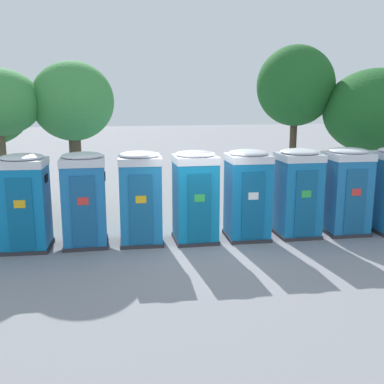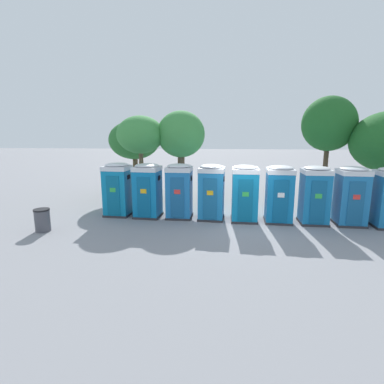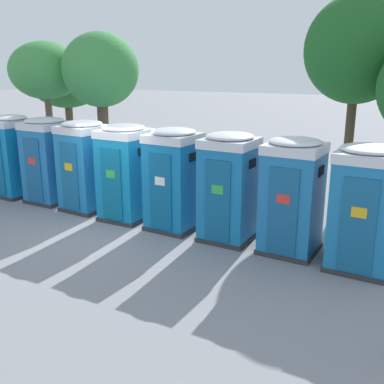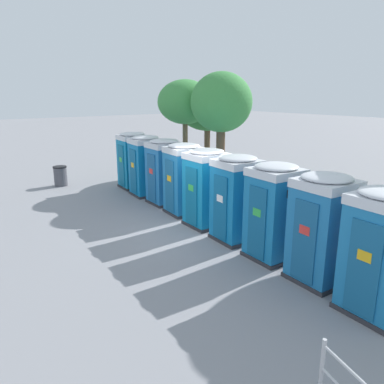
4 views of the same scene
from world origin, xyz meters
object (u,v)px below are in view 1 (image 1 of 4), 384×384
Objects in this scene: portapotty_4 at (195,196)px; street_tree_3 at (73,103)px; portapotty_2 at (84,199)px; portapotty_6 at (298,192)px; portapotty_1 at (25,202)px; portapotty_5 at (247,194)px; street_tree_1 at (295,87)px; street_tree_4 at (376,112)px; portapotty_3 at (141,197)px; portapotty_7 at (346,190)px.

portapotty_4 is 5.30m from street_tree_3.
portapotty_2 and portapotty_6 have the same top height.
portapotty_2 is at bearing -0.15° from portapotty_1.
street_tree_1 is at bearing 52.61° from portapotty_5.
portapotty_4 is 8.44m from street_tree_4.
portapotty_3 is 6.01m from portapotty_7.
portapotty_3 is (3.00, -0.12, 0.00)m from portapotty_1.
street_tree_3 is at bearing 155.60° from portapotty_7.
portapotty_7 is at bearing -3.34° from portapotty_3.
street_tree_3 is at bearing -172.51° from street_tree_1.
portapotty_6 is at bearing -3.85° from portapotty_2.
portapotty_7 is at bearing -2.42° from portapotty_4.
portapotty_1 is 6.01m from portapotty_5.
street_tree_1 is (1.92, 4.54, 3.12)m from portapotty_6.
portapotty_6 is at bearing -2.42° from portapotty_4.
portapotty_1 is 9.01m from portapotty_7.
portapotty_7 is (6.00, -0.35, -0.00)m from portapotty_3.
portapotty_3 is at bearing 176.35° from portapotty_6.
portapotty_4 is 4.51m from portapotty_7.
portapotty_5 is 0.50× the size of street_tree_3.
street_tree_3 is at bearing 178.70° from street_tree_4.
street_tree_1 reaches higher than portapotty_4.
portapotty_4 and portapotty_7 have the same top height.
portapotty_3 is 8.30m from street_tree_1.
street_tree_1 is 8.28m from street_tree_3.
street_tree_4 is (6.04, 3.15, 2.18)m from portapotty_5.
portapotty_2 and portapotty_3 have the same top height.
portapotty_2 and portapotty_7 have the same top height.
portapotty_2 is 3.97m from street_tree_3.
portapotty_5 is 6.43m from street_tree_1.
portapotty_2 is 6.01m from portapotty_6.
portapotty_5 is 0.43× the size of street_tree_1.
portapotty_7 is (9.00, -0.47, -0.00)m from portapotty_1.
street_tree_4 is (12.04, 2.81, 2.18)m from portapotty_1.
portapotty_3 is at bearing -162.03° from street_tree_4.
portapotty_3 is 1.50m from portapotty_4.
portapotty_1 and portapotty_2 have the same top height.
street_tree_3 is at bearing 144.58° from portapotty_5.
portapotty_4 is (1.49, -0.16, -0.00)m from portapotty_3.
portapotty_2 is at bearing 175.56° from portapotty_3.
portapotty_3 is at bearing -2.29° from portapotty_1.
street_tree_4 reaches higher than portapotty_1.
portapotty_3 is at bearing 175.83° from portapotty_5.
portapotty_4 is 1.50m from portapotty_5.
portapotty_5 is at bearing -4.26° from portapotty_2.
street_tree_4 is (10.81, -0.25, -0.33)m from street_tree_3.
portapotty_5 is 0.50× the size of street_tree_4.
portapotty_6 is at bearing -112.89° from street_tree_1.
street_tree_4 reaches higher than portapotty_2.
portapotty_6 is at bearing -3.11° from portapotty_1.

